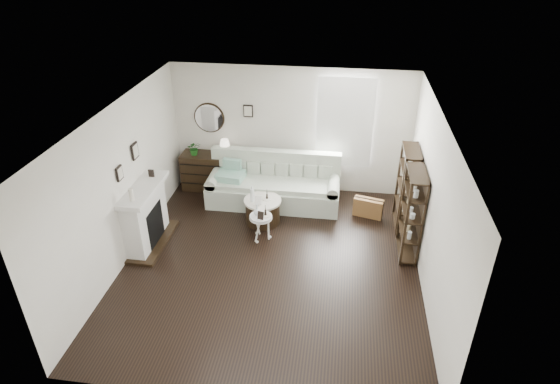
# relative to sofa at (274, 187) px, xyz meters

# --- Properties ---
(room) EXTENTS (5.50, 5.50, 5.50)m
(room) POSITION_rel_sofa_xyz_m (1.00, 0.62, 1.25)
(room) COLOR black
(room) RESTS_ON ground
(fireplace) EXTENTS (0.50, 1.40, 1.84)m
(fireplace) POSITION_rel_sofa_xyz_m (-2.05, -1.78, 0.19)
(fireplace) COLOR silver
(fireplace) RESTS_ON ground
(shelf_unit_far) EXTENTS (0.30, 0.80, 1.60)m
(shelf_unit_far) POSITION_rel_sofa_xyz_m (2.60, -0.53, 0.45)
(shelf_unit_far) COLOR black
(shelf_unit_far) RESTS_ON ground
(shelf_unit_near) EXTENTS (0.30, 0.80, 1.60)m
(shelf_unit_near) POSITION_rel_sofa_xyz_m (2.60, -1.43, 0.45)
(shelf_unit_near) COLOR black
(shelf_unit_near) RESTS_ON ground
(sofa) EXTENTS (2.71, 0.94, 1.05)m
(sofa) POSITION_rel_sofa_xyz_m (0.00, 0.00, 0.00)
(sofa) COLOR beige
(sofa) RESTS_ON ground
(quilt) EXTENTS (0.60, 0.51, 0.14)m
(quilt) POSITION_rel_sofa_xyz_m (-0.89, -0.14, 0.26)
(quilt) COLOR #227D54
(quilt) RESTS_ON sofa
(suitcase) EXTENTS (0.61, 0.33, 0.39)m
(suitcase) POSITION_rel_sofa_xyz_m (1.95, -0.31, -0.16)
(suitcase) COLOR brown
(suitcase) RESTS_ON ground
(dresser) EXTENTS (1.22, 0.52, 0.81)m
(dresser) POSITION_rel_sofa_xyz_m (-1.46, 0.39, 0.06)
(dresser) COLOR black
(dresser) RESTS_ON ground
(table_lamp) EXTENTS (0.31, 0.31, 0.37)m
(table_lamp) POSITION_rel_sofa_xyz_m (-1.11, 0.39, 0.65)
(table_lamp) COLOR white
(table_lamp) RESTS_ON dresser
(potted_plant) EXTENTS (0.34, 0.32, 0.31)m
(potted_plant) POSITION_rel_sofa_xyz_m (-1.77, 0.34, 0.62)
(potted_plant) COLOR #195418
(potted_plant) RESTS_ON dresser
(drum_table) EXTENTS (0.72, 0.72, 0.50)m
(drum_table) POSITION_rel_sofa_xyz_m (-0.10, -0.82, -0.09)
(drum_table) COLOR black
(drum_table) RESTS_ON ground
(pedestal_table) EXTENTS (0.42, 0.42, 0.50)m
(pedestal_table) POSITION_rel_sofa_xyz_m (-0.03, -1.39, 0.11)
(pedestal_table) COLOR white
(pedestal_table) RESTS_ON ground
(eiffel_drum) EXTENTS (0.14, 0.14, 0.19)m
(eiffel_drum) POSITION_rel_sofa_xyz_m (-0.02, -0.77, 0.25)
(eiffel_drum) COLOR black
(eiffel_drum) RESTS_ON drum_table
(bottle_drum) EXTENTS (0.08, 0.08, 0.33)m
(bottle_drum) POSITION_rel_sofa_xyz_m (-0.28, -0.90, 0.32)
(bottle_drum) COLOR silver
(bottle_drum) RESTS_ON drum_table
(card_frame_drum) EXTENTS (0.14, 0.06, 0.19)m
(card_frame_drum) POSITION_rel_sofa_xyz_m (-0.15, -1.00, 0.25)
(card_frame_drum) COLOR white
(card_frame_drum) RESTS_ON drum_table
(eiffel_ped) EXTENTS (0.13, 0.13, 0.19)m
(eiffel_ped) POSITION_rel_sofa_xyz_m (0.05, -1.36, 0.25)
(eiffel_ped) COLOR black
(eiffel_ped) RESTS_ON pedestal_table
(flask_ped) EXTENTS (0.12, 0.12, 0.23)m
(flask_ped) POSITION_rel_sofa_xyz_m (-0.10, -1.37, 0.27)
(flask_ped) COLOR silver
(flask_ped) RESTS_ON pedestal_table
(card_frame_ped) EXTENTS (0.12, 0.08, 0.15)m
(card_frame_ped) POSITION_rel_sofa_xyz_m (-0.01, -1.49, 0.23)
(card_frame_ped) COLOR black
(card_frame_ped) RESTS_ON pedestal_table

